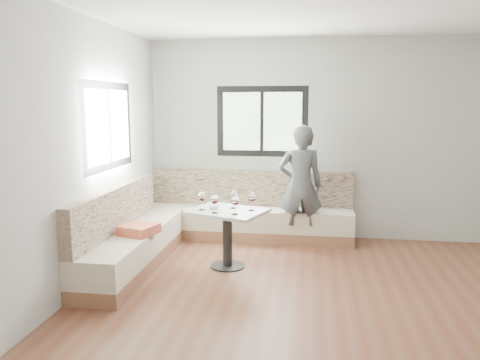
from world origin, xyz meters
TOP-DOWN VIEW (x-y plane):
  - room at (-0.08, 0.08)m, footprint 5.01×5.01m
  - banquette at (-1.59, 1.63)m, footprint 2.90×2.80m
  - table at (-1.14, 1.04)m, footprint 1.00×0.89m
  - person at (-0.33, 2.05)m, footprint 0.64×0.47m
  - olive_ramekin at (-1.31, 1.07)m, footprint 0.11×0.11m
  - wine_glass_a at (-1.44, 0.99)m, footprint 0.10×0.10m
  - wine_glass_b at (-1.26, 0.87)m, footprint 0.10×0.10m
  - wine_glass_c at (-1.02, 0.84)m, footprint 0.10×0.10m
  - wine_glass_d at (-1.09, 1.14)m, footprint 0.10×0.10m
  - wine_glass_e at (-0.86, 1.05)m, footprint 0.10×0.10m

SIDE VIEW (x-z plane):
  - banquette at x=-1.59m, z-range -0.14..0.81m
  - table at x=-1.14m, z-range 0.17..0.86m
  - olive_ramekin at x=-1.31m, z-range 0.69..0.73m
  - person at x=-0.33m, z-range 0.00..1.63m
  - wine_glass_a at x=-1.44m, z-range 0.73..0.95m
  - wine_glass_b at x=-1.26m, z-range 0.73..0.95m
  - wine_glass_c at x=-1.02m, z-range 0.73..0.95m
  - wine_glass_d at x=-1.09m, z-range 0.73..0.95m
  - wine_glass_e at x=-0.86m, z-range 0.73..0.95m
  - room at x=-0.08m, z-range 0.01..2.82m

